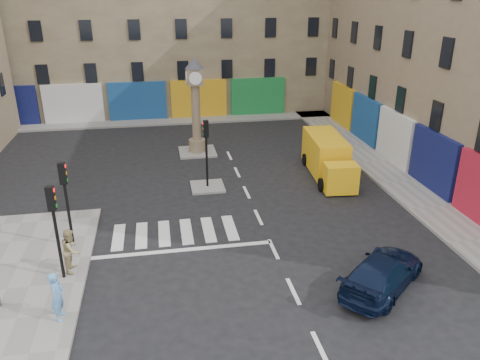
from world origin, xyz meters
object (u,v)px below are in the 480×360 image
object	(u,v)px
traffic_light_left_near	(54,218)
yellow_van	(328,157)
traffic_light_island	(206,143)
navy_sedan	(382,273)
traffic_light_left_far	(65,191)
pedestrian_tan	(71,250)
clock_pillar	(196,100)
pedestrian_blue	(57,296)

from	to	relation	value
traffic_light_left_near	yellow_van	distance (m)	15.96
traffic_light_island	navy_sedan	world-z (taller)	traffic_light_island
traffic_light_left_far	traffic_light_left_near	bearing A→B (deg)	-90.00
pedestrian_tan	traffic_light_left_far	bearing A→B (deg)	14.52
pedestrian_tan	clock_pillar	bearing A→B (deg)	-18.46
navy_sedan	yellow_van	size ratio (longest dim) A/B	0.72
traffic_light_left_near	navy_sedan	size ratio (longest dim) A/B	0.83
traffic_light_left_near	clock_pillar	size ratio (longest dim) A/B	0.61
pedestrian_tan	pedestrian_blue	bearing A→B (deg)	-174.25
traffic_light_island	yellow_van	distance (m)	7.31
clock_pillar	yellow_van	xyz separation A→B (m)	(7.12, -5.29, -2.46)
clock_pillar	pedestrian_blue	bearing A→B (deg)	-110.28
traffic_light_left_near	traffic_light_island	world-z (taller)	traffic_light_left_near
traffic_light_left_far	clock_pillar	xyz separation A→B (m)	(6.30, 11.40, 0.93)
clock_pillar	navy_sedan	bearing A→B (deg)	-72.23
navy_sedan	traffic_light_island	bearing A→B (deg)	-14.39
traffic_light_left_far	pedestrian_tan	bearing A→B (deg)	-81.23
traffic_light_left_near	pedestrian_blue	world-z (taller)	traffic_light_left_near
traffic_light_left_near	clock_pillar	bearing A→B (deg)	65.45
yellow_van	pedestrian_tan	world-z (taller)	yellow_van
traffic_light_left_near	traffic_light_left_far	bearing A→B (deg)	90.00
clock_pillar	pedestrian_tan	bearing A→B (deg)	-114.22
traffic_light_left_far	traffic_light_island	bearing A→B (deg)	40.60
clock_pillar	yellow_van	world-z (taller)	clock_pillar
traffic_light_left_near	pedestrian_blue	bearing A→B (deg)	-83.00
navy_sedan	traffic_light_left_far	bearing A→B (deg)	25.60
navy_sedan	clock_pillar	bearing A→B (deg)	-23.48
traffic_light_island	pedestrian_tan	xyz separation A→B (m)	(-6.00, -7.34, -1.57)
yellow_van	pedestrian_tan	bearing A→B (deg)	-143.39
traffic_light_left_near	pedestrian_tan	xyz separation A→B (m)	(0.30, 0.46, -1.60)
traffic_light_left_near	pedestrian_tan	distance (m)	1.69
traffic_light_left_near	traffic_light_left_far	distance (m)	2.40
traffic_light_left_far	pedestrian_blue	xyz separation A→B (m)	(0.30, -4.84, -1.61)
traffic_light_left_far	pedestrian_blue	world-z (taller)	traffic_light_left_far
traffic_light_island	navy_sedan	distance (m)	11.74
clock_pillar	yellow_van	size ratio (longest dim) A/B	0.99
traffic_light_left_far	navy_sedan	world-z (taller)	traffic_light_left_far
pedestrian_blue	navy_sedan	bearing A→B (deg)	-84.94
traffic_light_left_far	yellow_van	world-z (taller)	traffic_light_left_far
traffic_light_left_near	pedestrian_blue	distance (m)	2.94
clock_pillar	pedestrian_blue	world-z (taller)	clock_pillar
traffic_light_island	yellow_van	world-z (taller)	traffic_light_island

